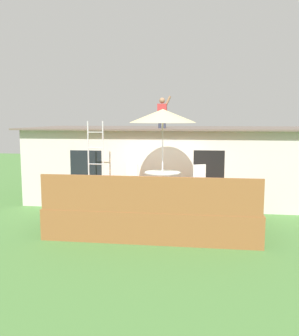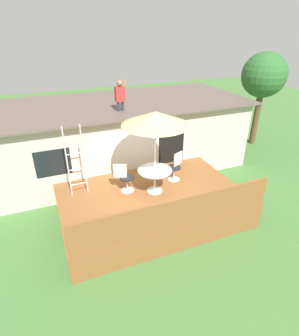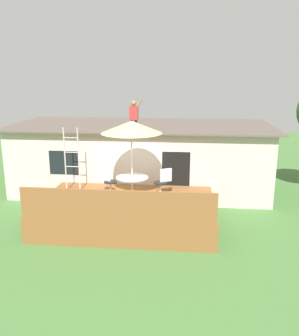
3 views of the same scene
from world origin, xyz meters
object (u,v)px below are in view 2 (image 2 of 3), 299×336
Objects in this scene: patio_table at (155,175)px; patio_chair_left at (125,178)px; backyard_tree at (264,76)px; patio_chair_right at (175,167)px; person_figure at (120,93)px; patio_umbrella at (155,118)px; step_ladder at (76,162)px.

patio_table is 0.93m from patio_chair_left.
patio_chair_right is at bearing -153.04° from backyard_tree.
backyard_tree reaches higher than person_figure.
patio_table is 0.24× the size of backyard_tree.
backyard_tree reaches higher than patio_table.
patio_umbrella is 2.16m from patio_chair_right.
backyard_tree is (6.92, 3.50, 1.91)m from patio_table.
patio_umbrella is 2.44m from person_figure.
patio_umbrella is 2.76× the size of patio_chair_left.
patio_chair_right is at bearing 25.75° from patio_table.
step_ladder is 2.93m from person_figure.
patio_chair_left and patio_chair_right have the same top height.
patio_table is 3.12m from person_figure.
step_ladder is at bearing -30.89° from patio_chair_right.
patio_chair_right is at bearing 25.75° from patio_umbrella.
step_ladder is (-2.19, 0.73, -1.25)m from patio_umbrella.
patio_umbrella is at bearing -18.49° from step_ladder.
backyard_tree is at bearing 16.89° from step_ladder.
backyard_tree reaches higher than patio_umbrella.
patio_table is at bearing -0.00° from patio_chair_right.
patio_chair_right is 0.21× the size of backyard_tree.
patio_table is 1.76m from patio_umbrella.
patio_chair_right is 7.02m from backyard_tree.
step_ladder is 2.39× the size of patio_chair_right.
backyard_tree reaches higher than patio_chair_left.
patio_chair_left is (1.34, -0.36, -0.64)m from step_ladder.
patio_umbrella is 2.10m from patio_chair_left.
person_figure reaches higher than patio_table.
backyard_tree is (9.11, 2.76, 1.40)m from step_ladder.
person_figure is at bearing -171.44° from backyard_tree.
patio_umbrella is at bearing -0.00° from patio_chair_right.
patio_table is 7.99m from backyard_tree.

